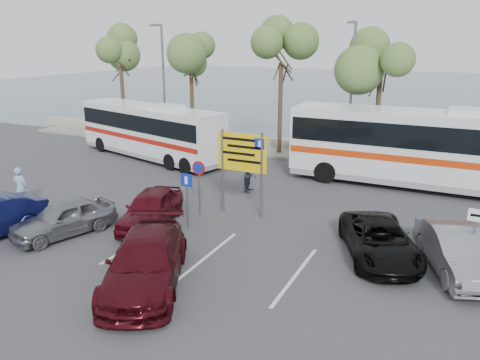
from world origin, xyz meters
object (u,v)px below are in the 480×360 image
at_px(street_lamp_right, 351,86).
at_px(car_silver_b, 457,251).
at_px(coach_bus_left, 150,133).
at_px(car_maroon, 146,262).
at_px(street_lamp_left, 163,78).
at_px(suv_black, 379,240).
at_px(pedestrian_near, 20,187).
at_px(pedestrian_far, 250,174).
at_px(direction_sign, 242,159).
at_px(coach_bus_right, 424,151).
at_px(car_silver_a, 64,218).
at_px(car_red, 151,208).

relative_size(street_lamp_right, car_silver_b, 1.84).
xyz_separation_m(street_lamp_right, car_silver_b, (6.40, -12.02, -3.88)).
relative_size(coach_bus_left, car_maroon, 2.18).
relative_size(street_lamp_left, suv_black, 1.76).
height_order(car_maroon, pedestrian_near, pedestrian_near).
height_order(street_lamp_right, coach_bus_left, street_lamp_right).
height_order(street_lamp_left, pedestrian_far, street_lamp_left).
bearing_deg(car_silver_b, suv_black, 158.65).
xyz_separation_m(street_lamp_right, pedestrian_near, (-11.18, -13.79, -3.69)).
distance_m(direction_sign, coach_bus_right, 9.79).
height_order(pedestrian_near, pedestrian_far, pedestrian_near).
xyz_separation_m(car_silver_a, pedestrian_near, (-4.06, 1.48, 0.24)).
bearing_deg(car_silver_b, coach_bus_left, 134.15).
bearing_deg(coach_bus_left, car_silver_b, -24.50).
distance_m(car_silver_a, suv_black, 11.59).
xyz_separation_m(street_lamp_right, car_maroon, (-2.00, -17.02, -3.84)).
bearing_deg(coach_bus_left, car_maroon, -54.32).
bearing_deg(pedestrian_near, street_lamp_right, -144.65).
distance_m(street_lamp_right, car_maroon, 17.56).
distance_m(car_red, suv_black, 8.78).
bearing_deg(street_lamp_left, street_lamp_right, 0.00).
bearing_deg(pedestrian_far, car_red, 157.90).
bearing_deg(pedestrian_near, suv_black, 171.04).
xyz_separation_m(street_lamp_left, car_maroon, (11.00, -17.02, -3.84)).
height_order(street_lamp_right, car_silver_a, street_lamp_right).
distance_m(street_lamp_left, car_maroon, 20.63).
xyz_separation_m(coach_bus_right, pedestrian_far, (-7.50, -4.26, -1.04)).
bearing_deg(car_silver_b, car_maroon, -170.59).
xyz_separation_m(car_red, pedestrian_far, (1.72, 5.75, 0.14)).
xyz_separation_m(car_red, car_silver_b, (11.12, 1.01, 0.01)).
height_order(street_lamp_left, car_silver_a, street_lamp_left).
distance_m(car_silver_b, pedestrian_far, 10.53).
distance_m(street_lamp_left, car_red, 15.92).
relative_size(street_lamp_left, coach_bus_left, 0.71).
bearing_deg(direction_sign, suv_black, -15.81).
relative_size(direction_sign, coach_bus_right, 0.27).
bearing_deg(direction_sign, coach_bus_left, 145.72).
height_order(car_silver_b, pedestrian_far, pedestrian_far).
bearing_deg(street_lamp_left, car_maroon, -57.12).
distance_m(street_lamp_right, direction_sign, 10.73).
bearing_deg(car_silver_a, pedestrian_near, 178.10).
distance_m(suv_black, pedestrian_near, 15.29).
bearing_deg(pedestrian_near, car_maroon, 145.02).
height_order(street_lamp_right, car_silver_b, street_lamp_right).
bearing_deg(direction_sign, coach_bus_right, 48.35).
relative_size(street_lamp_left, street_lamp_right, 1.00).
bearing_deg(car_maroon, street_lamp_left, 96.52).
height_order(car_red, pedestrian_near, pedestrian_near).
bearing_deg(coach_bus_right, pedestrian_far, -150.42).
bearing_deg(suv_black, car_red, 162.74).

